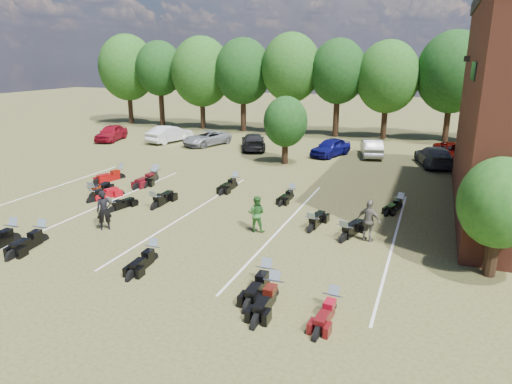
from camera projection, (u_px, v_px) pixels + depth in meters
The scene contains 34 objects.
ground at pixel (216, 243), 19.34m from camera, with size 160.00×160.00×0.00m, color brown.
car_0 at pixel (111, 133), 42.83m from camera, with size 1.75×4.34×1.48m, color maroon.
car_1 at pixel (170, 134), 42.07m from camera, with size 1.63×4.66×1.54m, color silver.
car_2 at pixel (207, 138), 40.61m from camera, with size 2.16×4.69×1.30m, color gray.
car_3 at pixel (253, 141), 38.83m from camera, with size 1.92×4.71×1.37m, color black.
car_4 at pixel (331, 147), 36.20m from camera, with size 1.66×4.12×1.41m, color #0C0C55.
car_5 at pixel (372, 148), 36.08m from camera, with size 1.46×4.18×1.38m, color #AEAEA9.
car_6 at pixel (456, 153), 33.77m from camera, with size 2.46×5.34×1.48m, color #5B0705.
car_7 at pixel (434, 156), 32.92m from camera, with size 1.99×4.90×1.42m, color #343539.
person_black at pixel (104, 210), 20.68m from camera, with size 0.67×0.44×1.83m, color black.
person_green at pixel (256, 214), 20.48m from camera, with size 0.82×0.64×1.68m, color #2C6927.
person_grey at pixel (369, 221), 19.34m from camera, with size 1.07×0.45×1.83m, color #59554C.
motorcycle_1 at pixel (42, 242), 19.52m from camera, with size 0.78×2.45×1.37m, color black, non-canonical shape.
motorcycle_2 at pixel (14, 241), 19.60m from camera, with size 0.81×2.53×1.41m, color black, non-canonical shape.
motorcycle_3 at pixel (153, 260), 17.72m from camera, with size 0.70×2.20×1.23m, color black, non-canonical shape.
motorcycle_4 at pixel (266, 285), 15.83m from camera, with size 0.76×2.37×1.32m, color black, non-canonical shape.
motorcycle_5 at pixel (274, 298), 14.96m from camera, with size 0.74×2.34×1.30m, color black, non-canonical shape.
motorcycle_6 at pixel (332, 311), 14.18m from camera, with size 0.67×2.09×1.17m, color #4E0B0D, non-canonical shape.
motorcycle_7 at pixel (93, 202), 24.86m from camera, with size 0.75×2.36×1.32m, color maroon, non-canonical shape.
motorcycle_8 at pixel (93, 198), 25.52m from camera, with size 0.78×2.43×1.36m, color black, non-canonical shape.
motorcycle_9 at pixel (112, 212), 23.28m from camera, with size 0.65×2.04×1.14m, color black, non-canonical shape.
motorcycle_10 at pixel (155, 209), 23.79m from camera, with size 0.79×2.48×1.38m, color black, non-canonical shape.
motorcycle_12 at pixel (311, 231), 20.71m from camera, with size 0.75×2.35×1.31m, color black, non-canonical shape.
motorcycle_13 at pixel (344, 241), 19.61m from camera, with size 0.78×2.44×1.36m, color black, non-canonical shape.
motorcycle_14 at pixel (154, 182), 28.88m from camera, with size 0.79×2.47×1.38m, color #500B13, non-canonical shape.
motorcycle_15 at pixel (121, 178), 29.65m from camera, with size 0.77×2.43×1.35m, color maroon, non-canonical shape.
motorcycle_16 at pixel (156, 180), 29.35m from camera, with size 0.78×2.44×1.36m, color black, non-canonical shape.
motorcycle_18 at pixel (235, 187), 27.70m from camera, with size 0.75×2.35×1.31m, color black, non-canonical shape.
motorcycle_19 at pixel (291, 198), 25.54m from camera, with size 0.65×2.05×1.14m, color black, non-canonical shape.
motorcycle_20 at pixel (399, 208), 23.86m from camera, with size 0.65×2.03×1.13m, color black, non-canonical shape.
tree_line at pixel (339, 71), 43.75m from camera, with size 56.00×6.00×9.79m.
young_tree_near_building at pixel (500, 203), 15.76m from camera, with size 2.80×2.80×4.16m.
young_tree_midfield at pixel (285, 122), 32.99m from camera, with size 3.20×3.20×4.70m.
parking_lines at pixel (189, 213), 23.07m from camera, with size 20.10×14.00×0.01m.
Camera 1 is at (8.16, -16.04, 7.61)m, focal length 32.00 mm.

